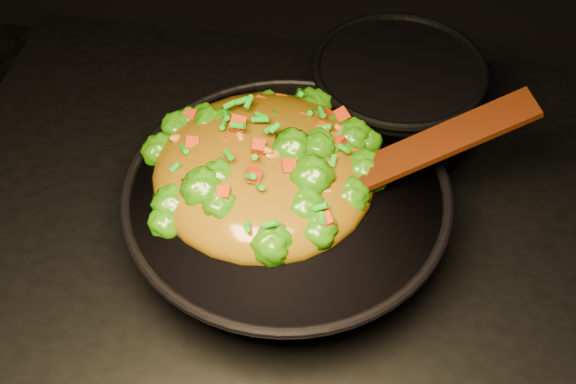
# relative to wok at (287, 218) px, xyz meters

# --- Properties ---
(wok) EXTENTS (0.44, 0.44, 0.10)m
(wok) POSITION_rel_wok_xyz_m (0.00, 0.00, 0.00)
(wok) COLOR black
(wok) RESTS_ON stovetop
(stir_fry) EXTENTS (0.32, 0.32, 0.09)m
(stir_fry) POSITION_rel_wok_xyz_m (-0.03, 0.02, 0.10)
(stir_fry) COLOR #256507
(stir_fry) RESTS_ON wok
(spatula) EXTENTS (0.26, 0.14, 0.11)m
(spatula) POSITION_rel_wok_xyz_m (0.14, 0.04, 0.10)
(spatula) COLOR #3A1707
(spatula) RESTS_ON wok
(back_pot) EXTENTS (0.28, 0.28, 0.13)m
(back_pot) POSITION_rel_wok_xyz_m (0.11, 0.22, 0.01)
(back_pot) COLOR black
(back_pot) RESTS_ON stovetop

